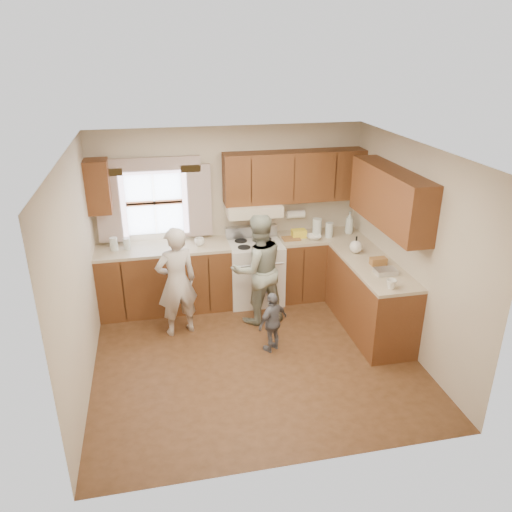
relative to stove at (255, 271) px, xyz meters
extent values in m
plane|color=#432814|center=(-0.30, -1.44, -0.47)|extent=(3.80, 3.80, 0.00)
plane|color=white|center=(-0.30, -1.44, 2.03)|extent=(3.80, 3.80, 0.00)
plane|color=beige|center=(-0.30, 0.31, 0.78)|extent=(3.80, 0.00, 3.80)
plane|color=beige|center=(-0.30, -3.19, 0.78)|extent=(3.80, 0.00, 3.80)
plane|color=beige|center=(-2.20, -1.44, 0.78)|extent=(0.00, 3.50, 3.50)
plane|color=beige|center=(1.60, -1.44, 0.78)|extent=(0.00, 3.50, 3.50)
cube|color=#401F0D|center=(-1.29, 0.01, -0.02)|extent=(1.82, 0.60, 0.90)
cube|color=#401F0D|center=(0.99, 0.01, -0.02)|extent=(1.22, 0.60, 0.90)
cube|color=#41210F|center=(1.30, -1.11, -0.02)|extent=(0.60, 1.65, 0.90)
cube|color=tan|center=(-1.29, 0.01, 0.45)|extent=(1.82, 0.60, 0.04)
cube|color=tan|center=(0.99, 0.01, 0.45)|extent=(1.22, 0.60, 0.04)
cube|color=tan|center=(1.30, -1.11, 0.45)|extent=(0.60, 1.65, 0.04)
cube|color=#401F0D|center=(0.60, 0.15, 1.33)|extent=(2.00, 0.33, 0.70)
cube|color=#41210F|center=(-2.05, 0.15, 1.33)|extent=(0.30, 0.33, 0.70)
cube|color=#41210F|center=(1.43, -1.11, 1.33)|extent=(0.33, 1.65, 0.70)
cube|color=beige|center=(0.00, 0.08, 0.91)|extent=(0.76, 0.45, 0.15)
cube|color=silver|center=(-1.35, 0.29, 1.03)|extent=(0.90, 0.03, 0.90)
cube|color=gold|center=(-1.93, 0.24, 1.03)|extent=(0.40, 0.05, 1.02)
cube|color=gold|center=(-0.77, 0.24, 1.03)|extent=(0.40, 0.05, 1.02)
cube|color=gold|center=(-1.35, 0.24, 1.55)|extent=(1.30, 0.05, 0.22)
cylinder|color=white|center=(0.65, 0.21, 0.75)|extent=(0.27, 0.12, 0.12)
imported|color=silver|center=(-0.78, -0.03, 0.53)|extent=(0.18, 0.18, 0.11)
imported|color=silver|center=(1.41, 0.01, 0.64)|extent=(0.14, 0.14, 0.33)
imported|color=silver|center=(0.84, -0.11, 0.50)|extent=(0.26, 0.26, 0.05)
imported|color=silver|center=(1.21, -1.79, 0.53)|extent=(0.13, 0.13, 0.11)
cylinder|color=silver|center=(-1.93, 0.04, 0.56)|extent=(0.10, 0.10, 0.18)
cylinder|color=silver|center=(-1.76, 0.04, 0.55)|extent=(0.09, 0.09, 0.15)
cube|color=olive|center=(0.52, -0.06, 0.48)|extent=(0.25, 0.19, 0.02)
cube|color=yellow|center=(0.65, 0.00, 0.53)|extent=(0.20, 0.14, 0.11)
cylinder|color=silver|center=(0.92, 0.00, 0.60)|extent=(0.14, 0.14, 0.26)
cylinder|color=silver|center=(1.07, -0.08, 0.58)|extent=(0.11, 0.11, 0.22)
sphere|color=silver|center=(1.22, -0.72, 0.56)|extent=(0.17, 0.17, 0.17)
cube|color=olive|center=(1.35, -1.14, 0.52)|extent=(0.20, 0.11, 0.09)
cube|color=silver|center=(1.33, -1.41, 0.50)|extent=(0.26, 0.18, 0.06)
cube|color=silver|center=(0.00, -0.01, -0.02)|extent=(0.76, 0.64, 0.90)
cube|color=#B7B7BC|center=(0.00, 0.25, 0.52)|extent=(0.76, 0.10, 0.16)
cylinder|color=#B7B7BC|center=(0.00, -0.33, 0.23)|extent=(0.68, 0.03, 0.03)
cube|color=#4854A8|center=(0.05, -0.35, 0.01)|extent=(0.22, 0.02, 0.42)
cylinder|color=black|center=(-0.18, 0.11, 0.44)|extent=(0.18, 0.18, 0.01)
cylinder|color=black|center=(0.18, 0.11, 0.44)|extent=(0.18, 0.18, 0.01)
cylinder|color=black|center=(-0.18, -0.14, 0.44)|extent=(0.18, 0.18, 0.01)
cylinder|color=black|center=(0.18, -0.14, 0.44)|extent=(0.18, 0.18, 0.01)
imported|color=#BFB4AB|center=(-1.15, -0.69, 0.26)|extent=(0.61, 0.48, 1.46)
imported|color=#233930|center=(-0.08, -0.59, 0.29)|extent=(0.84, 0.71, 1.52)
imported|color=slate|center=(-0.06, -1.34, -0.08)|extent=(0.49, 0.40, 0.78)
camera|label=1|loc=(-1.34, -6.45, 3.04)|focal=35.00mm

